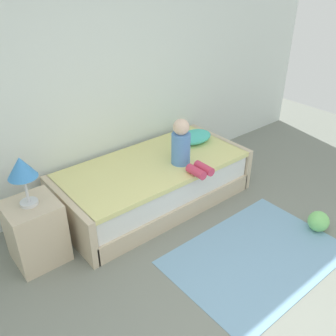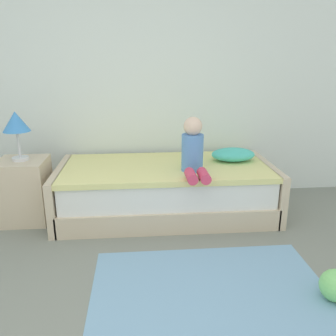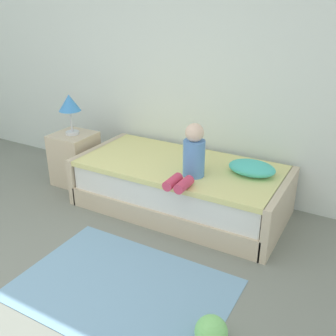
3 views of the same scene
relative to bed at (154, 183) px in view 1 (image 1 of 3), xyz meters
The scene contains 8 objects.
wall_rear 1.43m from the bed, 129.22° to the left, with size 7.20×0.10×2.90m, color silver.
bed is the anchor object (origin of this frame).
nightstand 1.35m from the bed, behind, with size 0.44×0.44×0.60m, color beige.
table_lamp 1.52m from the bed, behind, with size 0.24×0.24×0.45m.
child_figure 0.56m from the bed, 44.65° to the right, with size 0.20×0.51×0.50m.
pillow 0.77m from the bed, ahead, with size 0.44×0.30×0.13m, color #4CCCBC.
toy_ball 1.75m from the bed, 55.86° to the right, with size 0.21×0.21×0.21m, color #7FD872.
area_rug 1.34m from the bed, 81.42° to the right, with size 1.60×1.10×0.01m, color #7AA8CC.
Camera 1 is at (-1.56, -0.75, 2.41)m, focal length 39.17 mm.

